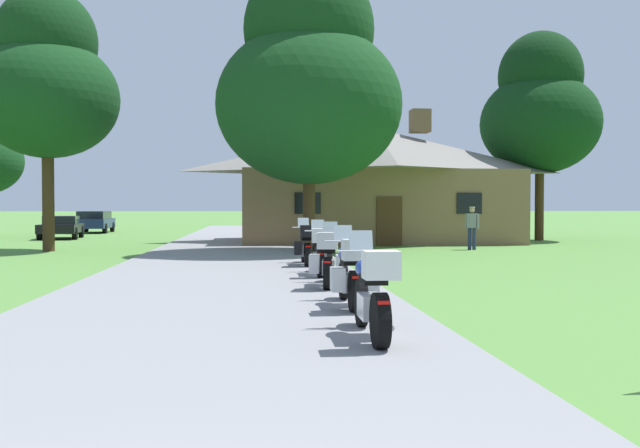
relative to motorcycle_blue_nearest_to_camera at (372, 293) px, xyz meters
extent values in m
plane|color=#56893D|center=(-2.06, 13.28, -0.62)|extent=(500.00, 500.00, 0.00)
cube|color=gray|center=(-2.06, 11.28, -0.59)|extent=(6.40, 80.00, 0.06)
cylinder|color=black|center=(0.00, 0.87, -0.24)|extent=(0.11, 0.64, 0.64)
cylinder|color=black|center=(-0.01, -0.57, -0.24)|extent=(0.16, 0.64, 0.64)
cube|color=silver|center=(0.00, 0.13, -0.18)|extent=(0.26, 0.56, 0.30)
ellipsoid|color=#1E3899|center=(0.00, 0.39, 0.27)|extent=(0.30, 0.52, 0.26)
cube|color=black|center=(0.00, -0.07, 0.18)|extent=(0.28, 0.52, 0.10)
cylinder|color=silver|center=(0.00, 0.83, 0.46)|extent=(0.66, 0.04, 0.03)
cylinder|color=silver|center=(0.00, 0.87, 0.12)|extent=(0.06, 0.24, 0.73)
cube|color=#B2BCC6|center=(0.00, 0.93, 0.60)|extent=(0.32, 0.11, 0.27)
sphere|color=silver|center=(0.00, 0.83, 0.32)|extent=(0.11, 0.11, 0.11)
cube|color=silver|center=(-0.01, -0.62, 0.40)|extent=(0.40, 0.36, 0.32)
cube|color=red|center=(-0.01, -0.79, -0.01)|extent=(0.14, 0.03, 0.06)
cylinder|color=silver|center=(0.14, -0.25, -0.34)|extent=(0.07, 0.55, 0.07)
cylinder|color=black|center=(0.11, 3.59, -0.24)|extent=(0.11, 0.64, 0.64)
cylinder|color=black|center=(0.10, 2.15, -0.24)|extent=(0.16, 0.64, 0.64)
cube|color=silver|center=(0.11, 2.85, -0.18)|extent=(0.26, 0.56, 0.30)
ellipsoid|color=#1E3899|center=(0.11, 3.11, 0.27)|extent=(0.30, 0.52, 0.26)
cube|color=black|center=(0.11, 2.65, 0.18)|extent=(0.28, 0.52, 0.10)
cylinder|color=silver|center=(0.11, 3.55, 0.46)|extent=(0.66, 0.04, 0.03)
cylinder|color=silver|center=(0.11, 3.59, 0.12)|extent=(0.06, 0.24, 0.73)
cube|color=#B2BCC6|center=(0.11, 3.65, 0.60)|extent=(0.32, 0.11, 0.27)
sphere|color=silver|center=(0.11, 3.55, 0.32)|extent=(0.11, 0.11, 0.11)
cube|color=#B7B7BC|center=(0.10, 2.10, 0.40)|extent=(0.40, 0.36, 0.32)
cube|color=red|center=(0.10, 1.93, -0.01)|extent=(0.14, 0.03, 0.06)
cylinder|color=silver|center=(0.25, 2.47, -0.34)|extent=(0.07, 0.55, 0.07)
cube|color=#B7B7BC|center=(-0.16, 2.20, -0.06)|extent=(0.20, 0.40, 0.36)
cube|color=#B7B7BC|center=(0.36, 2.19, -0.06)|extent=(0.20, 0.40, 0.36)
cylinder|color=black|center=(0.19, 6.43, -0.24)|extent=(0.20, 0.65, 0.64)
cylinder|color=black|center=(-0.01, 5.01, -0.24)|extent=(0.24, 0.66, 0.64)
cube|color=silver|center=(0.09, 5.70, -0.18)|extent=(0.34, 0.59, 0.30)
ellipsoid|color=black|center=(0.12, 5.96, 0.27)|extent=(0.37, 0.56, 0.26)
cube|color=black|center=(0.06, 5.50, 0.18)|extent=(0.35, 0.55, 0.10)
cylinder|color=silver|center=(0.19, 6.39, 0.46)|extent=(0.66, 0.12, 0.03)
cylinder|color=silver|center=(0.19, 6.43, 0.12)|extent=(0.09, 0.24, 0.73)
cube|color=#B2BCC6|center=(0.20, 6.49, 0.60)|extent=(0.33, 0.15, 0.27)
sphere|color=silver|center=(0.19, 6.39, 0.32)|extent=(0.11, 0.11, 0.11)
cube|color=#B7B7BC|center=(-0.02, 4.96, 0.40)|extent=(0.45, 0.41, 0.32)
cube|color=red|center=(-0.04, 4.79, -0.01)|extent=(0.14, 0.05, 0.06)
cylinder|color=silver|center=(0.17, 5.31, -0.34)|extent=(0.15, 0.55, 0.07)
cube|color=#B7B7BC|center=(-0.26, 5.09, -0.06)|extent=(0.25, 0.42, 0.36)
cube|color=#B7B7BC|center=(0.25, 5.02, -0.06)|extent=(0.25, 0.42, 0.36)
cylinder|color=black|center=(0.15, 8.76, -0.24)|extent=(0.14, 0.64, 0.64)
cylinder|color=black|center=(0.08, 7.32, -0.24)|extent=(0.18, 0.65, 0.64)
cube|color=silver|center=(0.11, 8.02, -0.18)|extent=(0.29, 0.57, 0.30)
ellipsoid|color=silver|center=(0.12, 8.28, 0.27)|extent=(0.32, 0.53, 0.26)
cube|color=black|center=(0.10, 7.82, 0.18)|extent=(0.30, 0.53, 0.10)
cylinder|color=silver|center=(0.15, 8.72, 0.46)|extent=(0.66, 0.06, 0.03)
cylinder|color=silver|center=(0.15, 8.76, 0.12)|extent=(0.07, 0.24, 0.73)
cube|color=#B2BCC6|center=(0.15, 8.82, 0.60)|extent=(0.32, 0.12, 0.27)
sphere|color=silver|center=(0.15, 8.72, 0.32)|extent=(0.11, 0.11, 0.11)
cube|color=silver|center=(0.08, 7.27, 0.40)|extent=(0.42, 0.38, 0.32)
cube|color=red|center=(0.07, 7.10, -0.01)|extent=(0.14, 0.04, 0.06)
cylinder|color=silver|center=(0.23, 7.63, -0.34)|extent=(0.10, 0.55, 0.07)
cylinder|color=black|center=(0.00, 11.64, -0.24)|extent=(0.11, 0.64, 0.64)
cylinder|color=black|center=(0.00, 10.20, -0.24)|extent=(0.16, 0.64, 0.64)
cube|color=silver|center=(0.00, 10.90, -0.18)|extent=(0.26, 0.56, 0.30)
ellipsoid|color=#B2B5BC|center=(0.00, 11.16, 0.27)|extent=(0.30, 0.52, 0.26)
cube|color=black|center=(0.00, 10.70, 0.18)|extent=(0.28, 0.52, 0.10)
cylinder|color=silver|center=(0.00, 11.60, 0.46)|extent=(0.66, 0.03, 0.03)
cylinder|color=silver|center=(0.00, 11.64, 0.12)|extent=(0.06, 0.24, 0.73)
cube|color=#B2BCC6|center=(0.00, 11.70, 0.60)|extent=(0.32, 0.11, 0.27)
sphere|color=silver|center=(0.00, 11.60, 0.32)|extent=(0.11, 0.11, 0.11)
cube|color=black|center=(0.00, 10.15, 0.40)|extent=(0.40, 0.36, 0.32)
cube|color=red|center=(0.00, 9.98, -0.01)|extent=(0.14, 0.03, 0.06)
cylinder|color=silver|center=(0.14, 10.52, -0.34)|extent=(0.07, 0.55, 0.07)
cube|color=black|center=(-0.26, 10.25, -0.06)|extent=(0.20, 0.40, 0.36)
cube|color=black|center=(0.26, 10.25, -0.06)|extent=(0.20, 0.40, 0.36)
cube|color=brown|center=(4.28, 24.13, 1.04)|extent=(12.43, 7.47, 3.33)
pyramid|color=gray|center=(4.28, 24.13, 3.77)|extent=(13.18, 7.92, 2.12)
cube|color=brown|center=(6.52, 24.13, 5.18)|extent=(0.90, 0.90, 1.10)
cube|color=#472D19|center=(4.28, 20.36, 0.43)|extent=(1.10, 0.08, 2.10)
cube|color=black|center=(0.80, 20.36, 1.21)|extent=(1.10, 0.06, 0.90)
cube|color=black|center=(7.76, 20.36, 1.21)|extent=(1.10, 0.06, 0.90)
cylinder|color=navy|center=(7.11, 17.68, -0.19)|extent=(0.14, 0.14, 0.86)
cylinder|color=navy|center=(6.95, 17.77, -0.19)|extent=(0.14, 0.14, 0.86)
cube|color=gray|center=(7.03, 17.73, 0.52)|extent=(0.42, 0.38, 0.56)
cylinder|color=gray|center=(7.22, 17.61, 0.50)|extent=(0.09, 0.09, 0.58)
cylinder|color=gray|center=(6.83, 17.85, 0.50)|extent=(0.09, 0.09, 0.58)
sphere|color=tan|center=(7.03, 17.73, 0.94)|extent=(0.21, 0.21, 0.21)
cylinder|color=#B2AD99|center=(7.03, 17.73, 1.04)|extent=(0.22, 0.22, 0.05)
cylinder|color=#422D19|center=(-9.17, 18.41, 1.54)|extent=(0.44, 0.44, 4.31)
ellipsoid|color=#143D19|center=(-9.17, 18.41, 5.15)|extent=(5.30, 5.30, 4.51)
ellipsoid|color=#123716|center=(-9.17, 18.41, 7.27)|extent=(3.71, 3.71, 3.98)
cylinder|color=#422D19|center=(12.78, 24.75, 1.49)|extent=(0.44, 0.44, 4.22)
ellipsoid|color=#0F3314|center=(12.78, 24.75, 5.22)|extent=(5.88, 5.88, 5.00)
ellipsoid|color=black|center=(12.78, 24.75, 7.57)|extent=(4.12, 4.12, 4.41)
cylinder|color=#422D19|center=(0.55, 16.52, 1.14)|extent=(0.44, 0.44, 3.51)
ellipsoid|color=#143D19|center=(0.55, 16.52, 4.74)|extent=(6.74, 6.74, 5.73)
ellipsoid|color=#123716|center=(0.55, 16.52, 7.44)|extent=(4.72, 4.72, 5.05)
cube|color=navy|center=(-11.69, 37.17, 0.00)|extent=(2.03, 4.67, 0.60)
cube|color=black|center=(-11.69, 36.97, 0.54)|extent=(1.75, 3.28, 0.48)
cylinder|color=black|center=(-12.60, 38.56, -0.30)|extent=(0.25, 0.65, 0.64)
cylinder|color=black|center=(-10.91, 38.63, -0.30)|extent=(0.25, 0.65, 0.64)
cylinder|color=black|center=(-12.48, 35.71, -0.30)|extent=(0.25, 0.65, 0.64)
cylinder|color=black|center=(-10.79, 35.78, -0.30)|extent=(0.25, 0.65, 0.64)
cube|color=black|center=(-11.55, 28.81, -0.07)|extent=(2.34, 4.39, 0.46)
cube|color=black|center=(-11.56, 28.91, 0.37)|extent=(1.84, 2.07, 0.42)
cylinder|color=black|center=(-12.55, 30.00, -0.30)|extent=(0.30, 0.66, 0.64)
cylinder|color=black|center=(-10.87, 30.21, -0.30)|extent=(0.30, 0.66, 0.64)
cylinder|color=black|center=(-12.23, 27.41, -0.30)|extent=(0.30, 0.66, 0.64)
cylinder|color=black|center=(-10.55, 27.62, -0.30)|extent=(0.30, 0.66, 0.64)
camera|label=1|loc=(-1.43, -8.23, 1.06)|focal=38.39mm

